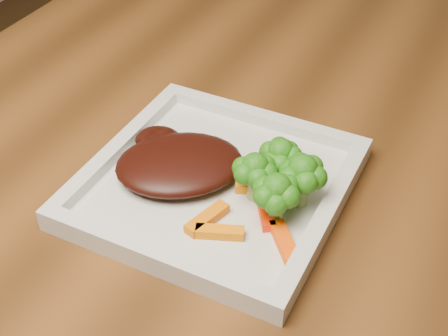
% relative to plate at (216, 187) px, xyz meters
% --- Properties ---
extents(plate, '(0.27, 0.27, 0.01)m').
position_rel_plate_xyz_m(plate, '(0.00, 0.00, 0.00)').
color(plate, silver).
rests_on(plate, dining_table).
extents(steak, '(0.18, 0.17, 0.03)m').
position_rel_plate_xyz_m(steak, '(-0.04, -0.01, 0.02)').
color(steak, black).
rests_on(steak, plate).
extents(broccoli_0, '(0.06, 0.06, 0.07)m').
position_rel_plate_xyz_m(broccoli_0, '(0.06, 0.03, 0.04)').
color(broccoli_0, '#357413').
rests_on(broccoli_0, plate).
extents(broccoli_1, '(0.07, 0.07, 0.06)m').
position_rel_plate_xyz_m(broccoli_1, '(0.09, 0.01, 0.04)').
color(broccoli_1, '#397713').
rests_on(broccoli_1, plate).
extents(broccoli_2, '(0.07, 0.07, 0.06)m').
position_rel_plate_xyz_m(broccoli_2, '(0.08, -0.02, 0.04)').
color(broccoli_2, '#176B11').
rests_on(broccoli_2, plate).
extents(broccoli_3, '(0.06, 0.06, 0.06)m').
position_rel_plate_xyz_m(broccoli_3, '(0.05, -0.00, 0.04)').
color(broccoli_3, '#2D6410').
rests_on(broccoli_3, plate).
extents(carrot_0, '(0.05, 0.03, 0.01)m').
position_rel_plate_xyz_m(carrot_0, '(0.04, -0.07, 0.01)').
color(carrot_0, orange).
rests_on(carrot_0, plate).
extents(carrot_1, '(0.05, 0.05, 0.01)m').
position_rel_plate_xyz_m(carrot_1, '(0.10, -0.05, 0.01)').
color(carrot_1, '#FF4D04').
rests_on(carrot_1, plate).
extents(carrot_2, '(0.03, 0.06, 0.01)m').
position_rel_plate_xyz_m(carrot_2, '(0.02, -0.06, 0.01)').
color(carrot_2, orange).
rests_on(carrot_2, plate).
extents(carrot_5, '(0.04, 0.05, 0.01)m').
position_rel_plate_xyz_m(carrot_5, '(0.07, -0.02, 0.01)').
color(carrot_5, '#FF2C04').
rests_on(carrot_5, plate).
extents(carrot_6, '(0.06, 0.04, 0.01)m').
position_rel_plate_xyz_m(carrot_6, '(0.05, 0.01, 0.01)').
color(carrot_6, orange).
rests_on(carrot_6, plate).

